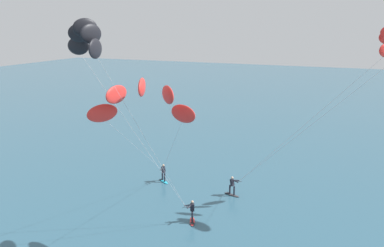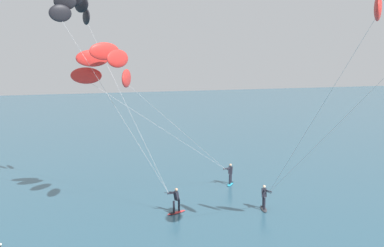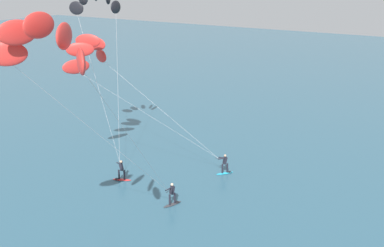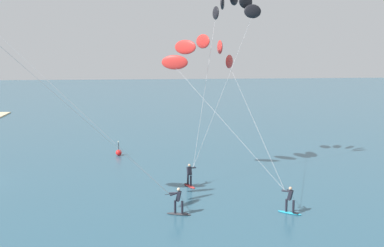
{
  "view_description": "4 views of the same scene",
  "coord_description": "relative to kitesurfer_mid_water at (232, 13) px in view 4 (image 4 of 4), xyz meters",
  "views": [
    {
      "loc": [
        -23.36,
        6.36,
        14.21
      ],
      "look_at": [
        4.84,
        18.31,
        6.73
      ],
      "focal_mm": 38.55,
      "sensor_mm": 36.0,
      "label": 1
    },
    {
      "loc": [
        -7.38,
        -13.13,
        10.34
      ],
      "look_at": [
        4.28,
        20.16,
        5.42
      ],
      "focal_mm": 47.03,
      "sensor_mm": 36.0,
      "label": 2
    },
    {
      "loc": [
        25.01,
        -8.1,
        15.63
      ],
      "look_at": [
        8.23,
        17.96,
        5.57
      ],
      "focal_mm": 43.46,
      "sensor_mm": 36.0,
      "label": 3
    },
    {
      "loc": [
        34.72,
        13.91,
        9.9
      ],
      "look_at": [
        5.06,
        17.03,
        5.11
      ],
      "focal_mm": 43.56,
      "sensor_mm": 36.0,
      "label": 4
    }
  ],
  "objects": [
    {
      "name": "kitesurfer_far_out",
      "position": [
        1.58,
        -2.38,
        -3.4
      ],
      "size": [
        12.97,
        8.07,
        11.03
      ],
      "color": "#23ADD1",
      "rests_on": "ground"
    },
    {
      "name": "kitesurfer_mid_water",
      "position": [
        0.0,
        0.0,
        0.0
      ],
      "size": [
        8.2,
        6.75,
        14.49
      ],
      "color": "red",
      "rests_on": "ground"
    },
    {
      "name": "marker_buoy",
      "position": [
        -5.14,
        -9.63,
        -12.45
      ],
      "size": [
        0.56,
        0.56,
        1.38
      ],
      "color": "red",
      "rests_on": "ground"
    }
  ]
}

